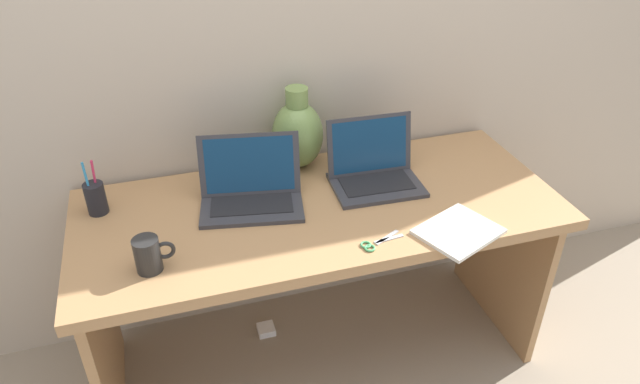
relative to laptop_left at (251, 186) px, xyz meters
name	(u,v)px	position (x,y,z in m)	size (l,w,h in m)	color
ground_plane	(320,352)	(0.22, -0.09, -0.78)	(6.00, 6.00, 0.00)	gray
back_wall	(288,32)	(0.22, 0.29, 0.42)	(4.40, 0.04, 2.40)	#BCAD99
desk	(320,239)	(0.22, -0.09, -0.21)	(1.63, 0.68, 0.72)	#AD7F51
laptop_left	(251,186)	(0.00, 0.00, 0.00)	(0.37, 0.28, 0.22)	#333338
laptop_right	(373,167)	(0.44, 0.00, 0.00)	(0.32, 0.24, 0.23)	#333338
green_vase	(298,133)	(0.22, 0.19, 0.07)	(0.19, 0.19, 0.31)	#75934C
notebook_stack	(458,231)	(0.59, -0.37, -0.05)	(0.24, 0.20, 0.01)	silver
coffee_mug	(149,255)	(-0.35, -0.27, -0.01)	(0.12, 0.08, 0.11)	black
pen_cup	(96,198)	(-0.50, 0.08, 0.00)	(0.07, 0.07, 0.19)	black
scissors	(375,243)	(0.31, -0.35, -0.06)	(0.15, 0.08, 0.01)	#B7B7BC
power_brick	(266,329)	(0.03, 0.08, -0.77)	(0.07, 0.07, 0.03)	white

